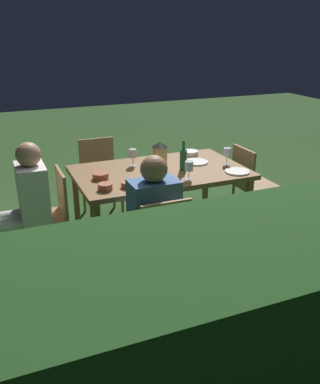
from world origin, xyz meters
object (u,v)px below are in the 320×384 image
wine_glass_c (160,152)px  bowl_dip (100,176)px  lantern_centerpiece (160,154)px  plate_b (196,162)px  wine_glass_b (157,166)px  dining_table (160,176)px  bowl_olives (190,153)px  person_in_blue (151,215)px  bowl_bread (128,184)px  wine_glass_e (189,167)px  person_in_cream (26,201)px  chair_head_near (251,182)px  green_bottle_on_table (183,159)px  chair_side_left_b (100,174)px  wine_glass_a (227,153)px  wine_glass_d (133,154)px  bowl_salad (105,187)px  plate_a (237,172)px  chair_head_far (51,213)px  chair_side_right_b (161,243)px

wine_glass_c → bowl_dip: bearing=18.3°
lantern_centerpiece → wine_glass_c: 0.16m
plate_b → wine_glass_b: bearing=28.1°
dining_table → bowl_olives: bowl_olives is taller
person_in_blue → bowl_olives: person_in_blue is taller
bowl_bread → bowl_dip: size_ratio=0.82×
wine_glass_e → person_in_cream: bearing=-13.7°
dining_table → bowl_dip: 0.60m
chair_head_near → wine_glass_c: wine_glass_c is taller
wine_glass_b → bowl_dip: bearing=-21.5°
dining_table → green_bottle_on_table: green_bottle_on_table is taller
person_in_blue → wine_glass_e: (-0.51, -0.36, 0.23)m
chair_side_left_b → lantern_centerpiece: bearing=114.6°
wine_glass_a → wine_glass_b: bearing=8.8°
wine_glass_d → bowl_salad: (0.44, 0.55, -0.09)m
wine_glass_c → wine_glass_e: same height
chair_side_left_b → chair_head_near: size_ratio=1.00×
chair_head_near → wine_glass_b: 1.26m
wine_glass_c → plate_a: size_ratio=0.72×
bowl_salad → wine_glass_a: bearing=-170.3°
wine_glass_e → bowl_salad: bearing=-2.2°
bowl_olives → wine_glass_c: bearing=19.5°
dining_table → bowl_salad: bearing=26.2°
green_bottle_on_table → wine_glass_e: size_ratio=1.72×
chair_head_far → wine_glass_e: 1.31m
bowl_olives → bowl_salad: bearing=30.2°
lantern_centerpiece → wine_glass_a: 0.69m
person_in_cream → wine_glass_a: (-1.95, 0.09, 0.23)m
plate_a → bowl_dip: size_ratio=1.61×
green_bottle_on_table → chair_head_near: bearing=-174.4°
plate_b → bowl_dip: (1.02, 0.11, 0.02)m
person_in_blue → bowl_bread: (0.07, -0.37, 0.14)m
bowl_salad → bowl_dip: size_ratio=0.85×
chair_head_far → bowl_olives: 1.63m
bowl_dip → wine_glass_e: bearing=156.6°
chair_head_far → lantern_centerpiece: 1.16m
person_in_blue → bowl_dip: (0.23, -0.67, 0.15)m
bowl_dip → chair_side_right_b: bearing=104.7°
person_in_blue → chair_head_far: bearing=-45.0°
chair_head_near → bowl_salad: size_ratio=7.02×
plate_a → bowl_bread: (1.08, -0.02, 0.02)m
dining_table → wine_glass_a: size_ratio=9.65×
lantern_centerpiece → bowl_bread: size_ratio=2.23×
chair_head_near → wine_glass_e: wine_glass_e is taller
lantern_centerpiece → wine_glass_b: size_ratio=1.57×
plate_b → person_in_blue: bearing=44.4°
chair_side_left_b → lantern_centerpiece: size_ratio=3.28×
bowl_bread → bowl_salad: (0.20, -0.01, 0.00)m
person_in_cream → dining_table: bearing=-180.0°
chair_head_far → wine_glass_d: bearing=-164.8°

